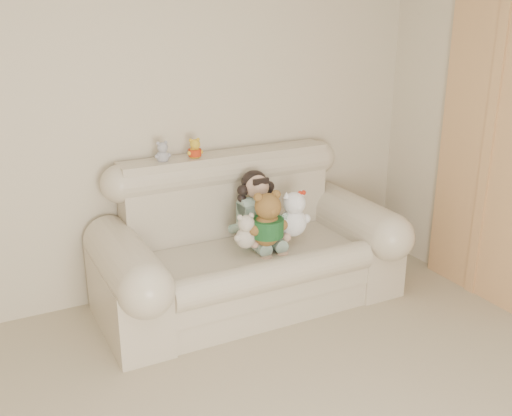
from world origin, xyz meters
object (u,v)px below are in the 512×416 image
object	(u,v)px
sofa	(249,236)
brown_teddy	(267,214)
cream_teddy	(246,228)
seated_child	(257,207)
white_cat	(293,209)

from	to	relation	value
sofa	brown_teddy	size ratio (longest dim) A/B	4.72
sofa	cream_teddy	distance (m)	0.21
brown_teddy	cream_teddy	bearing A→B (deg)	146.52
sofa	seated_child	size ratio (longest dim) A/B	3.94
seated_child	brown_teddy	xyz separation A→B (m)	(-0.05, -0.25, 0.04)
white_cat	cream_teddy	distance (m)	0.40
brown_teddy	white_cat	bearing A→B (deg)	-8.94
brown_teddy	white_cat	world-z (taller)	brown_teddy
seated_child	white_cat	xyz separation A→B (m)	(0.20, -0.18, 0.01)
cream_teddy	white_cat	bearing A→B (deg)	15.38
cream_teddy	sofa	bearing A→B (deg)	64.22
sofa	cream_teddy	xyz separation A→B (m)	(-0.10, -0.14, 0.13)
brown_teddy	white_cat	xyz separation A→B (m)	(0.24, 0.07, -0.03)
brown_teddy	cream_teddy	world-z (taller)	brown_teddy
seated_child	cream_teddy	distance (m)	0.30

